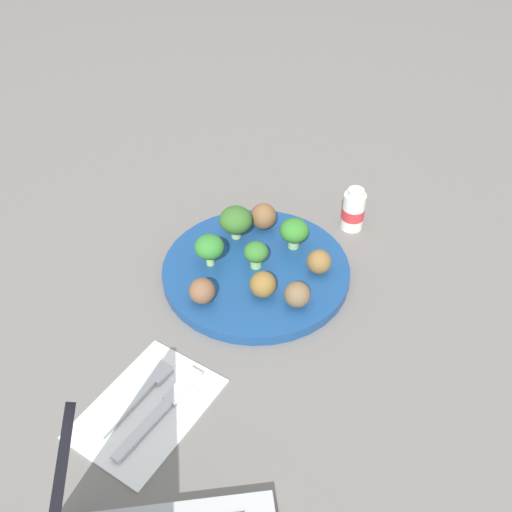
{
  "coord_description": "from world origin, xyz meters",
  "views": [
    {
      "loc": [
        -0.5,
        -0.37,
        0.58
      ],
      "look_at": [
        0.0,
        0.0,
        0.04
      ],
      "focal_mm": 39.44,
      "sensor_mm": 36.0,
      "label": 1
    }
  ],
  "objects_px": {
    "napkin": "(147,408)",
    "fork": "(140,394)",
    "broccoli_floret_back_left": "(209,247)",
    "broccoli_floret_mid_left": "(257,253)",
    "meatball_mid_right": "(319,262)",
    "meatball_front_right": "(263,284)",
    "meatball_back_left": "(297,294)",
    "broccoli_floret_center": "(236,220)",
    "broccoli_floret_near_rim": "(294,231)",
    "plate": "(256,270)",
    "knife": "(163,408)",
    "meatball_front_left": "(202,291)",
    "meatball_mid_left": "(263,216)",
    "yogurt_bottle": "(353,211)"
  },
  "relations": [
    {
      "from": "meatball_mid_right",
      "to": "broccoli_floret_back_left",
      "type": "bearing_deg",
      "value": 120.67
    },
    {
      "from": "broccoli_floret_center",
      "to": "napkin",
      "type": "distance_m",
      "value": 0.32
    },
    {
      "from": "plate",
      "to": "broccoli_floret_near_rim",
      "type": "bearing_deg",
      "value": -15.95
    },
    {
      "from": "meatball_front_left",
      "to": "meatball_mid_right",
      "type": "relative_size",
      "value": 1.01
    },
    {
      "from": "napkin",
      "to": "fork",
      "type": "relative_size",
      "value": 1.41
    },
    {
      "from": "meatball_back_left",
      "to": "fork",
      "type": "relative_size",
      "value": 0.3
    },
    {
      "from": "broccoli_floret_back_left",
      "to": "meatball_back_left",
      "type": "bearing_deg",
      "value": -87.34
    },
    {
      "from": "meatball_mid_right",
      "to": "meatball_front_right",
      "type": "bearing_deg",
      "value": 156.56
    },
    {
      "from": "broccoli_floret_back_left",
      "to": "broccoli_floret_center",
      "type": "distance_m",
      "value": 0.07
    },
    {
      "from": "meatball_front_right",
      "to": "knife",
      "type": "xyz_separation_m",
      "value": [
        -0.22,
        -0.01,
        -0.03
      ]
    },
    {
      "from": "meatball_front_left",
      "to": "meatball_mid_left",
      "type": "distance_m",
      "value": 0.19
    },
    {
      "from": "broccoli_floret_back_left",
      "to": "broccoli_floret_mid_left",
      "type": "bearing_deg",
      "value": -58.54
    },
    {
      "from": "meatball_back_left",
      "to": "meatball_front_right",
      "type": "height_order",
      "value": "meatball_front_right"
    },
    {
      "from": "meatball_front_left",
      "to": "meatball_front_right",
      "type": "xyz_separation_m",
      "value": [
        0.06,
        -0.06,
        0.0
      ]
    },
    {
      "from": "meatball_back_left",
      "to": "fork",
      "type": "xyz_separation_m",
      "value": [
        -0.23,
        0.08,
        -0.03
      ]
    },
    {
      "from": "meatball_mid_right",
      "to": "fork",
      "type": "xyz_separation_m",
      "value": [
        -0.31,
        0.06,
        -0.03
      ]
    },
    {
      "from": "meatball_front_right",
      "to": "napkin",
      "type": "relative_size",
      "value": 0.22
    },
    {
      "from": "broccoli_floret_center",
      "to": "meatball_back_left",
      "type": "distance_m",
      "value": 0.17
    },
    {
      "from": "broccoli_floret_near_rim",
      "to": "meatball_front_left",
      "type": "distance_m",
      "value": 0.18
    },
    {
      "from": "napkin",
      "to": "fork",
      "type": "bearing_deg",
      "value": 70.5
    },
    {
      "from": "plate",
      "to": "meatball_back_left",
      "type": "relative_size",
      "value": 7.63
    },
    {
      "from": "napkin",
      "to": "broccoli_floret_near_rim",
      "type": "bearing_deg",
      "value": 2.49
    },
    {
      "from": "plate",
      "to": "broccoli_floret_mid_left",
      "type": "bearing_deg",
      "value": -74.14
    },
    {
      "from": "meatball_mid_right",
      "to": "meatball_mid_left",
      "type": "xyz_separation_m",
      "value": [
        0.04,
        0.13,
        0.0
      ]
    },
    {
      "from": "plate",
      "to": "broccoli_floret_center",
      "type": "bearing_deg",
      "value": 60.64
    },
    {
      "from": "fork",
      "to": "broccoli_floret_center",
      "type": "bearing_deg",
      "value": 15.5
    },
    {
      "from": "broccoli_floret_back_left",
      "to": "napkin",
      "type": "relative_size",
      "value": 0.3
    },
    {
      "from": "broccoli_floret_center",
      "to": "knife",
      "type": "xyz_separation_m",
      "value": [
        -0.3,
        -0.12,
        -0.04
      ]
    },
    {
      "from": "meatball_mid_left",
      "to": "knife",
      "type": "xyz_separation_m",
      "value": [
        -0.34,
        -0.1,
        -0.03
      ]
    },
    {
      "from": "yogurt_bottle",
      "to": "knife",
      "type": "bearing_deg",
      "value": 179.05
    },
    {
      "from": "broccoli_floret_near_rim",
      "to": "meatball_mid_right",
      "type": "xyz_separation_m",
      "value": [
        -0.02,
        -0.06,
        -0.01
      ]
    },
    {
      "from": "broccoli_floret_center",
      "to": "meatball_back_left",
      "type": "xyz_separation_m",
      "value": [
        -0.07,
        -0.16,
        -0.01
      ]
    },
    {
      "from": "broccoli_floret_near_rim",
      "to": "meatball_mid_right",
      "type": "bearing_deg",
      "value": -112.35
    },
    {
      "from": "knife",
      "to": "meatball_mid_right",
      "type": "bearing_deg",
      "value": -5.22
    },
    {
      "from": "broccoli_floret_back_left",
      "to": "knife",
      "type": "relative_size",
      "value": 0.35
    },
    {
      "from": "meatball_front_right",
      "to": "fork",
      "type": "distance_m",
      "value": 0.22
    },
    {
      "from": "broccoli_floret_mid_left",
      "to": "broccoli_floret_center",
      "type": "bearing_deg",
      "value": 61.83
    },
    {
      "from": "yogurt_bottle",
      "to": "fork",
      "type": "bearing_deg",
      "value": 174.43
    },
    {
      "from": "broccoli_floret_center",
      "to": "yogurt_bottle",
      "type": "distance_m",
      "value": 0.2
    },
    {
      "from": "broccoli_floret_back_left",
      "to": "fork",
      "type": "distance_m",
      "value": 0.24
    },
    {
      "from": "broccoli_floret_back_left",
      "to": "meatball_mid_right",
      "type": "bearing_deg",
      "value": -59.33
    },
    {
      "from": "broccoli_floret_back_left",
      "to": "broccoli_floret_center",
      "type": "xyz_separation_m",
      "value": [
        0.07,
        0.01,
        0.0
      ]
    },
    {
      "from": "broccoli_floret_mid_left",
      "to": "broccoli_floret_near_rim",
      "type": "bearing_deg",
      "value": -14.41
    },
    {
      "from": "broccoli_floret_back_left",
      "to": "plate",
      "type": "bearing_deg",
      "value": -58.02
    },
    {
      "from": "broccoli_floret_mid_left",
      "to": "meatball_front_left",
      "type": "bearing_deg",
      "value": 168.89
    },
    {
      "from": "meatball_mid_right",
      "to": "meatball_front_right",
      "type": "height_order",
      "value": "meatball_front_right"
    },
    {
      "from": "broccoli_floret_center",
      "to": "broccoli_floret_near_rim",
      "type": "relative_size",
      "value": 1.09
    },
    {
      "from": "broccoli_floret_back_left",
      "to": "yogurt_bottle",
      "type": "height_order",
      "value": "yogurt_bottle"
    },
    {
      "from": "meatball_front_right",
      "to": "broccoli_floret_mid_left",
      "type": "bearing_deg",
      "value": 43.75
    },
    {
      "from": "plate",
      "to": "meatball_front_left",
      "type": "relative_size",
      "value": 7.57
    }
  ]
}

